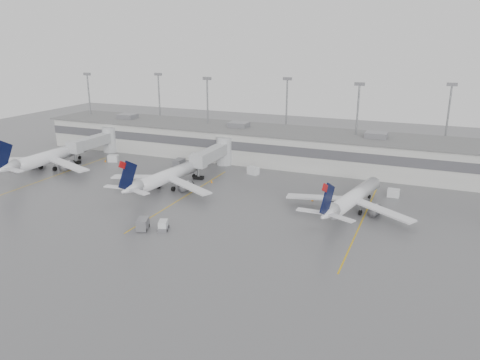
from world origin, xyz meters
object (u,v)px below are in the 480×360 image
at_px(jet_mid_right, 352,198).
at_px(baggage_tug, 163,226).
at_px(jet_far_left, 48,157).
at_px(jet_mid_left, 167,176).

height_order(jet_mid_right, baggage_tug, jet_mid_right).
distance_m(jet_far_left, baggage_tug, 49.88).
bearing_deg(jet_far_left, jet_mid_right, -1.37).
bearing_deg(jet_mid_left, baggage_tug, -53.66).
distance_m(jet_mid_left, baggage_tug, 22.07).
height_order(jet_mid_left, baggage_tug, jet_mid_left).
distance_m(jet_mid_left, jet_mid_right, 38.29).
relative_size(jet_far_left, baggage_tug, 10.75).
height_order(jet_mid_left, jet_mid_right, jet_mid_left).
relative_size(jet_far_left, jet_mid_right, 1.16).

